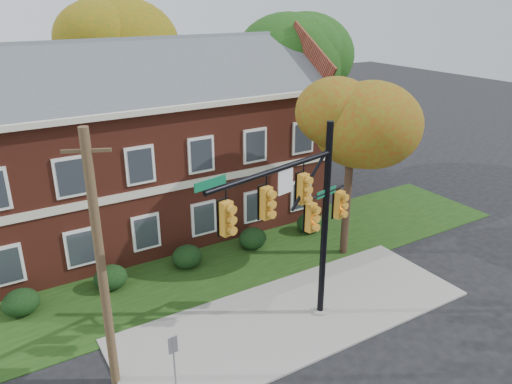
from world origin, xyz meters
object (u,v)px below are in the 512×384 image
apartment_building (140,136)px  hedge_left (111,278)px  hedge_center (187,257)px  sign_post (174,355)px  traffic_signal (301,212)px  hedge_far_right (310,223)px  tree_far_rear (113,44)px  tree_near_right (359,117)px  utility_pole (101,266)px  tree_right_rear (310,57)px  hedge_far_left (21,302)px  hedge_right (253,238)px

apartment_building → hedge_left: 7.73m
hedge_center → sign_post: size_ratio=0.68×
hedge_left → sign_post: sign_post is taller
hedge_left → traffic_signal: 9.18m
hedge_far_right → tree_far_rear: (-5.66, 13.09, 8.32)m
hedge_center → hedge_far_right: 7.00m
sign_post → hedge_center: bearing=60.0°
apartment_building → sign_post: 13.20m
hedge_far_right → sign_post: (-10.50, -6.95, 0.88)m
hedge_left → sign_post: bearing=-90.0°
tree_near_right → utility_pole: size_ratio=1.02×
hedge_center → hedge_far_right: size_ratio=1.00×
hedge_left → tree_far_rear: tree_far_rear is taller
apartment_building → tree_near_right: bearing=-48.2°
tree_right_rear → utility_pole: size_ratio=1.26×
hedge_left → hedge_far_right: same height
sign_post → hedge_far_right: bearing=30.2°
hedge_left → traffic_signal: bearing=-51.3°
hedge_far_left → hedge_right: 10.50m
tree_near_right → tree_right_rear: 9.94m
tree_near_right → utility_pole: bearing=-167.4°
hedge_right → traffic_signal: traffic_signal is taller
hedge_center → hedge_right: size_ratio=1.00×
tree_right_rear → tree_far_rear: (-9.97, 6.98, 0.72)m
hedge_center → tree_right_rear: (11.31, 6.11, 7.60)m
tree_near_right → apartment_building: bearing=131.8°
hedge_far_right → utility_pole: utility_pole is taller
hedge_far_left → utility_pole: (2.00, -5.56, 3.74)m
hedge_far_left → utility_pole: bearing=-70.2°
tree_far_rear → hedge_center: bearing=-95.9°
traffic_signal → sign_post: size_ratio=3.72×
tree_near_right → traffic_signal: 6.91m
hedge_left → hedge_right: same height
apartment_building → sign_post: bearing=-106.0°
hedge_center → sign_post: (-3.50, -6.95, 0.88)m
hedge_far_left → utility_pole: utility_pole is taller
hedge_right → sign_post: size_ratio=0.68×
tree_far_rear → traffic_signal: 19.88m
apartment_building → tree_far_rear: bearing=80.3°
traffic_signal → hedge_left: bearing=115.6°
hedge_far_right → utility_pole: 13.75m
hedge_left → tree_far_rear: (4.84, 13.09, 8.32)m
hedge_far_right → tree_near_right: 6.77m
tree_far_rear → tree_near_right: bearing=-69.7°
hedge_far_right → traffic_signal: (-5.41, -6.36, 4.24)m
traffic_signal → hedge_center: bearing=90.9°
hedge_center → utility_pole: bearing=-132.0°
hedge_center → tree_right_rear: tree_right_rear is taller
hedge_right → traffic_signal: 7.88m
utility_pole → sign_post: (1.50, -1.39, -2.87)m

